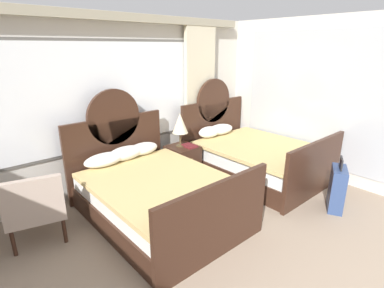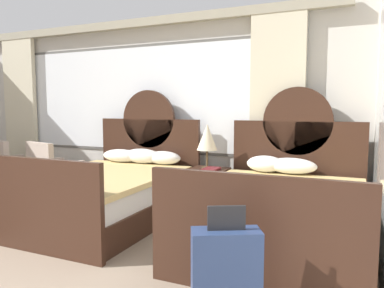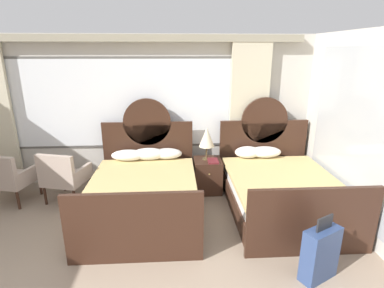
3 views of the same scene
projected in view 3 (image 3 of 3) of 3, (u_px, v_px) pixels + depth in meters
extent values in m
cube|color=beige|center=(125.00, 112.00, 5.45)|extent=(6.81, 0.07, 2.70)
cube|color=#5B5954|center=(124.00, 104.00, 5.36)|extent=(4.19, 0.02, 1.63)
cube|color=white|center=(124.00, 104.00, 5.36)|extent=(4.11, 0.02, 1.55)
cube|color=beige|center=(249.00, 115.00, 5.47)|extent=(0.69, 0.08, 2.60)
cube|color=#9C957E|center=(118.00, 38.00, 4.94)|extent=(6.26, 0.10, 0.12)
cube|color=#382116|center=(144.00, 206.00, 4.59)|extent=(1.53, 2.10, 0.30)
cube|color=white|center=(143.00, 190.00, 4.51)|extent=(1.47, 2.00, 0.23)
cube|color=tan|center=(142.00, 183.00, 4.39)|extent=(1.57, 1.90, 0.06)
cube|color=#382116|center=(149.00, 154.00, 5.48)|extent=(1.61, 0.06, 1.21)
cylinder|color=#382116|center=(147.00, 122.00, 5.29)|extent=(0.84, 0.06, 0.84)
cube|color=#382116|center=(134.00, 229.00, 3.46)|extent=(1.61, 0.06, 0.91)
ellipsoid|color=white|center=(129.00, 155.00, 5.20)|extent=(0.59, 0.28, 0.19)
ellipsoid|color=white|center=(149.00, 154.00, 5.23)|extent=(0.58, 0.25, 0.21)
ellipsoid|color=white|center=(167.00, 154.00, 5.28)|extent=(0.51, 0.27, 0.19)
cube|color=#382116|center=(279.00, 202.00, 4.70)|extent=(1.53, 2.10, 0.30)
cube|color=white|center=(281.00, 186.00, 4.63)|extent=(1.47, 2.00, 0.23)
cube|color=tan|center=(284.00, 180.00, 4.51)|extent=(1.57, 1.90, 0.06)
cube|color=#382116|center=(262.00, 152.00, 5.60)|extent=(1.61, 0.06, 1.21)
cylinder|color=#382116|center=(264.00, 120.00, 5.41)|extent=(0.84, 0.06, 0.84)
cube|color=#382116|center=(312.00, 223.00, 3.58)|extent=(1.61, 0.06, 0.91)
ellipsoid|color=white|center=(248.00, 152.00, 5.33)|extent=(0.45, 0.30, 0.20)
ellipsoid|color=white|center=(265.00, 152.00, 5.36)|extent=(0.59, 0.33, 0.19)
cube|color=#382116|center=(208.00, 175.00, 5.32)|extent=(0.48, 0.48, 0.59)
sphere|color=tan|center=(209.00, 174.00, 5.05)|extent=(0.02, 0.02, 0.02)
cylinder|color=brown|center=(206.00, 159.00, 5.26)|extent=(0.14, 0.14, 0.02)
cylinder|color=brown|center=(207.00, 152.00, 5.22)|extent=(0.03, 0.03, 0.22)
cone|color=beige|center=(207.00, 137.00, 5.14)|extent=(0.27, 0.27, 0.34)
cube|color=maroon|center=(213.00, 161.00, 5.14)|extent=(0.18, 0.26, 0.03)
cube|color=#B29E8E|center=(67.00, 178.00, 5.02)|extent=(0.76, 0.76, 0.10)
cube|color=#B29E8E|center=(55.00, 169.00, 4.68)|extent=(0.62, 0.23, 0.45)
cube|color=#B29E8E|center=(82.00, 172.00, 4.93)|extent=(0.20, 0.56, 0.16)
cube|color=#B29E8E|center=(51.00, 170.00, 5.03)|extent=(0.20, 0.56, 0.16)
cylinder|color=#382116|center=(91.00, 184.00, 5.28)|extent=(0.04, 0.04, 0.32)
cylinder|color=#382116|center=(64.00, 182.00, 5.37)|extent=(0.04, 0.04, 0.32)
cylinder|color=#382116|center=(74.00, 198.00, 4.79)|extent=(0.04, 0.04, 0.32)
cylinder|color=#382116|center=(45.00, 195.00, 4.88)|extent=(0.04, 0.04, 0.32)
cube|color=#B29E8E|center=(14.00, 180.00, 4.97)|extent=(0.76, 0.76, 0.10)
cube|color=#B29E8E|center=(28.00, 174.00, 4.88)|extent=(0.20, 0.56, 0.16)
cylinder|color=#382116|center=(40.00, 186.00, 5.23)|extent=(0.04, 0.04, 0.32)
cylinder|color=#382116|center=(14.00, 183.00, 5.33)|extent=(0.04, 0.04, 0.32)
cylinder|color=#382116|center=(18.00, 200.00, 4.74)|extent=(0.04, 0.04, 0.32)
cube|color=navy|center=(320.00, 254.00, 3.25)|extent=(0.47, 0.36, 0.62)
cube|color=#232326|center=(325.00, 223.00, 3.14)|extent=(0.22, 0.13, 0.15)
cylinder|color=black|center=(306.00, 281.00, 3.26)|extent=(0.05, 0.04, 0.05)
cylinder|color=black|center=(327.00, 270.00, 3.42)|extent=(0.05, 0.04, 0.05)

